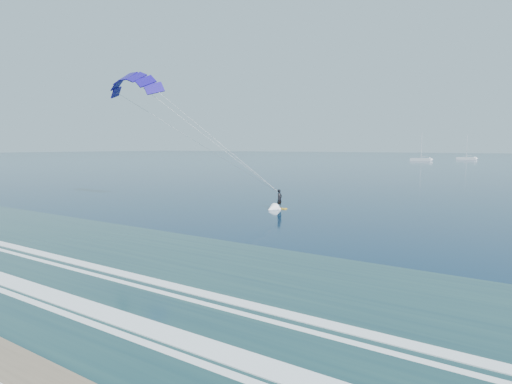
{
  "coord_description": "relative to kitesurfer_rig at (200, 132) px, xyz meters",
  "views": [
    {
      "loc": [
        19.7,
        -5.18,
        6.56
      ],
      "look_at": [
        -3.31,
        27.49,
        2.51
      ],
      "focal_mm": 32.0,
      "sensor_mm": 36.0,
      "label": 1
    }
  ],
  "objects": [
    {
      "name": "kitesurfer_rig",
      "position": [
        0.0,
        0.0,
        0.0
      ],
      "size": [
        21.39,
        8.9,
        15.72
      ],
      "color": "gold",
      "rests_on": "ground"
    },
    {
      "name": "sailboat_1",
      "position": [
        -10.12,
        199.04,
        -7.35
      ],
      "size": [
        8.75,
        2.4,
        11.79
      ],
      "color": "silver",
      "rests_on": "ground"
    },
    {
      "name": "sailboat_0",
      "position": [
        -23.03,
        169.09,
        -7.35
      ],
      "size": [
        8.89,
        2.4,
        12.18
      ],
      "color": "silver",
      "rests_on": "ground"
    }
  ]
}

